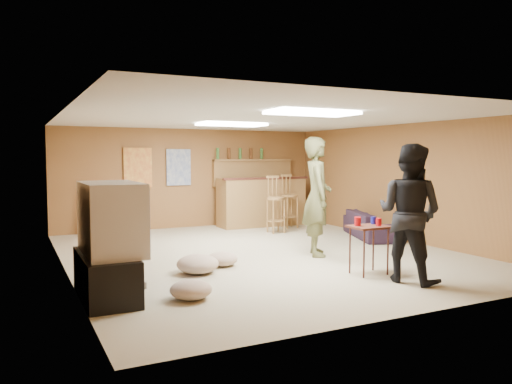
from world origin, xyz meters
name	(u,v)px	position (x,y,z in m)	size (l,w,h in m)	color
ground	(261,254)	(0.00, 0.00, 0.00)	(7.00, 7.00, 0.00)	tan
ceiling	(262,118)	(0.00, 0.00, 2.20)	(6.00, 7.00, 0.02)	silver
wall_back	(191,178)	(0.00, 3.50, 1.10)	(6.00, 0.02, 2.20)	brown
wall_front	(421,206)	(0.00, -3.50, 1.10)	(6.00, 0.02, 2.20)	brown
wall_left	(64,193)	(-3.00, 0.00, 1.10)	(0.02, 7.00, 2.20)	brown
wall_right	(403,182)	(3.00, 0.00, 1.10)	(0.02, 7.00, 2.20)	brown
tv_stand	(106,276)	(-2.72, -1.50, 0.25)	(0.55, 1.30, 0.50)	black
dvd_box	(126,282)	(-2.50, -1.50, 0.15)	(0.35, 0.50, 0.08)	#B2B2B7
tv_body	(111,218)	(-2.65, -1.50, 0.90)	(0.60, 1.10, 0.80)	#B2B2B7
tv_screen	(139,217)	(-2.34, -1.50, 0.90)	(0.02, 0.95, 0.65)	navy
bar_counter	(261,202)	(1.50, 2.95, 0.55)	(2.00, 0.60, 1.10)	brown
bar_lip	(267,178)	(1.50, 2.70, 1.10)	(2.10, 0.12, 0.05)	#3C1A13
bar_shelf	(253,160)	(1.50, 3.40, 1.50)	(2.00, 0.18, 0.05)	brown
bar_backing	(253,173)	(1.50, 3.42, 1.20)	(2.00, 0.14, 0.60)	brown
poster_left	(138,168)	(-1.20, 3.46, 1.35)	(0.60, 0.03, 0.85)	#BF3F26
poster_right	(179,167)	(-0.30, 3.46, 1.35)	(0.55, 0.03, 0.80)	#334C99
folding_chair_stack	(101,212)	(-2.00, 3.30, 0.45)	(0.50, 0.14, 0.90)	#AA1F3B
ceiling_panel_front	(312,113)	(0.00, -1.50, 2.17)	(1.20, 0.60, 0.04)	white
ceiling_panel_back	(232,124)	(0.00, 1.20, 2.17)	(1.20, 0.60, 0.04)	white
person_olive	(317,196)	(0.75, -0.50, 0.95)	(0.69, 0.45, 1.90)	brown
person_black	(409,213)	(0.86, -2.44, 0.87)	(0.85, 0.66, 1.75)	black
sofa	(371,225)	(2.70, 0.53, 0.25)	(1.72, 0.67, 0.50)	black
tray_table	(369,250)	(0.66, -1.91, 0.33)	(0.51, 0.41, 0.66)	#3C1A13
cup_red_near	(358,221)	(0.51, -1.84, 0.72)	(0.09, 0.09, 0.12)	#BA0C12
cup_red_far	(379,222)	(0.76, -1.98, 0.71)	(0.08, 0.08, 0.10)	#BA0C12
cup_blue	(373,220)	(0.83, -1.79, 0.71)	(0.07, 0.07, 0.10)	navy
bar_stool_left	(276,204)	(1.29, 1.87, 0.60)	(0.38, 0.38, 1.20)	brown
bar_stool_right	(290,198)	(1.92, 2.40, 0.67)	(0.43, 0.43, 1.34)	brown
cushion_near_tv	(198,264)	(-1.40, -0.84, 0.13)	(0.57, 0.57, 0.26)	tan
cushion_mid	(222,259)	(-0.93, -0.56, 0.10)	(0.45, 0.45, 0.20)	tan
cushion_far	(191,290)	(-1.88, -1.97, 0.11)	(0.47, 0.47, 0.21)	tan
bottle_row	(240,154)	(1.16, 3.38, 1.65)	(1.20, 0.08, 0.26)	#3F7233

